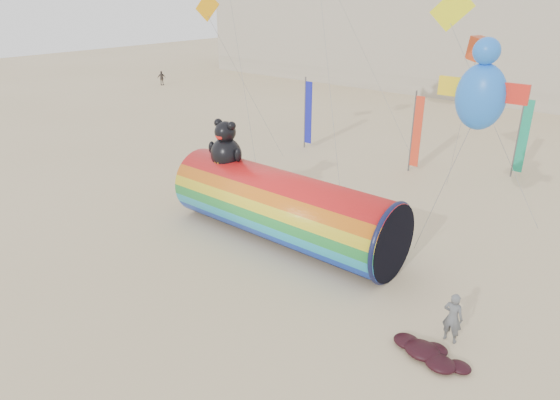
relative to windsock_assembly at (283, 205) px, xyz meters
The scene contains 5 objects.
ground 2.88m from the windsock_assembly, 90.12° to the right, with size 160.00×160.00×0.00m, color #CCB58C.
windsock_assembly is the anchor object (origin of this frame).
kite_handler 9.31m from the windsock_assembly, 13.17° to the right, with size 0.67×0.44×1.83m, color #595D61.
fabric_bundle 9.59m from the windsock_assembly, 20.94° to the right, with size 2.62×1.35×0.41m.
festival_banners 13.73m from the windsock_assembly, 92.36° to the left, with size 14.49×3.40×5.20m.
Camera 1 is at (13.36, -13.97, 10.92)m, focal length 32.00 mm.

